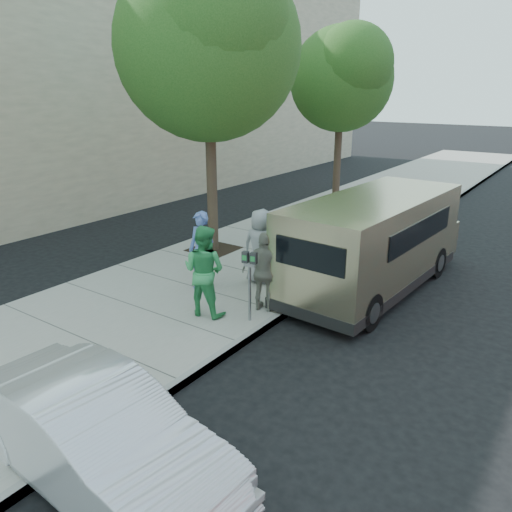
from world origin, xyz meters
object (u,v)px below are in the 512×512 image
(tree_far, at_px, (343,74))
(parking_meter, at_px, (250,271))
(person_green_shirt, at_px, (204,271))
(person_striped_polo, at_px, (265,272))
(person_officer, at_px, (202,251))
(person_gray_shirt, at_px, (261,246))
(sedan, at_px, (97,435))
(tree_near, at_px, (209,39))
(van, at_px, (375,241))

(tree_far, xyz_separation_m, parking_meter, (3.39, -10.68, -3.73))
(parking_meter, distance_m, person_green_shirt, 0.94)
(tree_far, bearing_deg, parking_meter, -72.42)
(person_striped_polo, bearing_deg, person_officer, -20.46)
(person_green_shirt, bearing_deg, tree_far, -85.93)
(person_green_shirt, bearing_deg, person_gray_shirt, -96.78)
(person_officer, distance_m, person_gray_shirt, 1.36)
(person_green_shirt, bearing_deg, sedan, 105.17)
(tree_near, height_order, tree_far, tree_near)
(tree_near, bearing_deg, person_green_shirt, -53.34)
(van, height_order, person_striped_polo, van)
(van, bearing_deg, tree_far, 125.19)
(tree_near, distance_m, van, 6.34)
(van, distance_m, person_green_shirt, 4.07)
(tree_near, height_order, van, tree_near)
(person_green_shirt, bearing_deg, person_striped_polo, -145.38)
(tree_near, relative_size, van, 1.26)
(person_gray_shirt, bearing_deg, sedan, 96.06)
(tree_far, height_order, person_gray_shirt, tree_far)
(person_officer, bearing_deg, tree_far, 94.87)
(sedan, bearing_deg, person_green_shirt, 27.11)
(sedan, xyz_separation_m, person_officer, (-2.66, 4.95, 0.40))
(van, xyz_separation_m, sedan, (-0.31, -7.49, -0.51))
(tree_far, distance_m, person_officer, 10.82)
(person_gray_shirt, xyz_separation_m, person_striped_polo, (0.94, -1.22, -0.05))
(person_officer, bearing_deg, sedan, -66.03)
(person_striped_polo, bearing_deg, tree_far, -87.91)
(person_gray_shirt, height_order, person_striped_polo, person_gray_shirt)
(van, distance_m, person_officer, 3.90)
(person_green_shirt, relative_size, person_striped_polo, 1.12)
(tree_near, distance_m, sedan, 9.80)
(van, xyz_separation_m, person_green_shirt, (-2.08, -3.49, -0.09))
(parking_meter, xyz_separation_m, person_officer, (-1.79, 0.70, -0.12))
(van, height_order, person_officer, van)
(parking_meter, bearing_deg, van, 58.85)
(tree_far, bearing_deg, sedan, -74.10)
(person_gray_shirt, bearing_deg, tree_far, -85.69)
(tree_near, height_order, person_officer, tree_near)
(van, distance_m, sedan, 7.52)
(tree_near, relative_size, person_green_shirt, 4.15)
(parking_meter, bearing_deg, person_green_shirt, -175.60)
(person_gray_shirt, bearing_deg, person_striped_polo, 116.66)
(person_green_shirt, height_order, person_gray_shirt, person_green_shirt)
(sedan, relative_size, person_gray_shirt, 2.25)
(van, height_order, person_gray_shirt, van)
(person_green_shirt, distance_m, person_striped_polo, 1.20)
(tree_far, bearing_deg, van, -58.50)
(person_green_shirt, bearing_deg, tree_near, -62.06)
(tree_near, bearing_deg, person_striped_polo, -36.85)
(person_officer, height_order, person_green_shirt, person_green_shirt)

